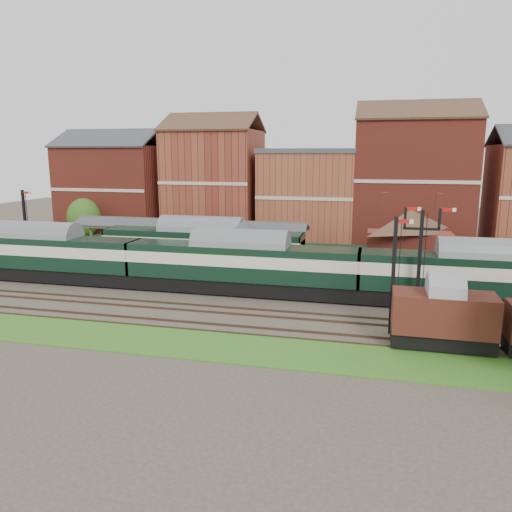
% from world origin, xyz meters
% --- Properties ---
extents(ground, '(160.00, 160.00, 0.00)m').
position_xyz_m(ground, '(0.00, 0.00, 0.00)').
color(ground, '#473D33').
rests_on(ground, ground).
extents(grass_back, '(90.00, 4.50, 0.06)m').
position_xyz_m(grass_back, '(0.00, 16.00, 0.03)').
color(grass_back, '#2D6619').
rests_on(grass_back, ground).
extents(grass_front, '(90.00, 5.00, 0.06)m').
position_xyz_m(grass_front, '(0.00, -12.00, 0.03)').
color(grass_front, '#2D6619').
rests_on(grass_front, ground).
extents(fence, '(90.00, 0.12, 1.50)m').
position_xyz_m(fence, '(0.00, 18.00, 0.75)').
color(fence, '#193823').
rests_on(fence, ground).
extents(platform, '(55.00, 3.40, 1.00)m').
position_xyz_m(platform, '(-5.00, 9.75, 0.50)').
color(platform, '#2D2D2D').
rests_on(platform, ground).
extents(signal_box, '(5.40, 5.40, 6.00)m').
position_xyz_m(signal_box, '(-3.00, 3.25, 3.19)').
color(signal_box, '#56694A').
rests_on(signal_box, ground).
extents(brick_hut, '(3.20, 2.64, 2.94)m').
position_xyz_m(brick_hut, '(5.00, 3.25, 1.20)').
color(brick_hut, maroon).
rests_on(brick_hut, ground).
extents(station_building, '(8.10, 8.10, 5.90)m').
position_xyz_m(station_building, '(12.00, 9.75, 3.96)').
color(station_building, maroon).
rests_on(station_building, platform).
extents(canopy, '(26.00, 3.89, 4.08)m').
position_xyz_m(canopy, '(-11.00, 9.75, 4.58)').
color(canopy, '#464D30').
rests_on(canopy, platform).
extents(semaphore_bracket, '(3.60, 0.25, 8.18)m').
position_xyz_m(semaphore_bracket, '(12.04, -2.50, 4.63)').
color(semaphore_bracket, black).
rests_on(semaphore_bracket, ground).
extents(semaphore_platform_end, '(1.23, 0.25, 8.00)m').
position_xyz_m(semaphore_platform_end, '(-29.98, 8.00, 4.16)').
color(semaphore_platform_end, black).
rests_on(semaphore_platform_end, ground).
extents(semaphore_siding, '(1.23, 0.25, 8.00)m').
position_xyz_m(semaphore_siding, '(10.02, -7.00, 4.16)').
color(semaphore_siding, black).
rests_on(semaphore_siding, ground).
extents(town_backdrop, '(69.00, 10.00, 16.00)m').
position_xyz_m(town_backdrop, '(-0.18, 25.00, 7.00)').
color(town_backdrop, maroon).
rests_on(town_backdrop, ground).
extents(dmu_train, '(60.16, 3.16, 4.62)m').
position_xyz_m(dmu_train, '(-2.44, 0.00, 2.68)').
color(dmu_train, black).
rests_on(dmu_train, ground).
extents(platform_railcar, '(20.56, 3.23, 4.74)m').
position_xyz_m(platform_railcar, '(-8.29, 6.50, 2.75)').
color(platform_railcar, black).
rests_on(platform_railcar, ground).
extents(goods_van_a, '(6.18, 2.68, 3.75)m').
position_xyz_m(goods_van_a, '(13.06, -9.00, 2.13)').
color(goods_van_a, black).
rests_on(goods_van_a, ground).
extents(tree_back, '(4.29, 4.29, 6.27)m').
position_xyz_m(tree_back, '(-28.51, 17.42, 3.79)').
color(tree_back, '#382619').
rests_on(tree_back, ground).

